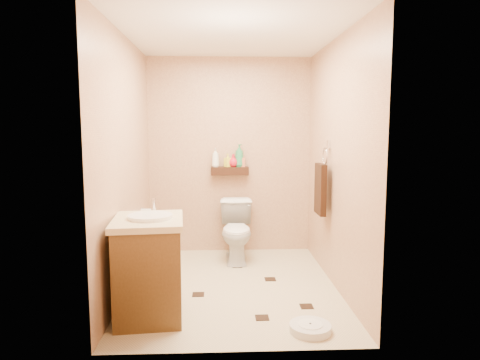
{
  "coord_description": "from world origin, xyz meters",
  "views": [
    {
      "loc": [
        -0.11,
        -4.04,
        1.54
      ],
      "look_at": [
        0.08,
        0.25,
        1.02
      ],
      "focal_mm": 32.0,
      "sensor_mm": 36.0,
      "label": 1
    }
  ],
  "objects": [
    {
      "name": "wall_front",
      "position": [
        0.0,
        -1.25,
        1.2
      ],
      "size": [
        2.0,
        0.04,
        2.4
      ],
      "primitive_type": "cube",
      "color": "tan",
      "rests_on": "ground"
    },
    {
      "name": "toilet_brush",
      "position": [
        -0.82,
        0.67,
        0.17
      ],
      "size": [
        0.11,
        0.11,
        0.5
      ],
      "color": "#1B6C6E",
      "rests_on": "ground"
    },
    {
      "name": "wall_back",
      "position": [
        0.0,
        1.25,
        1.2
      ],
      "size": [
        2.0,
        0.04,
        2.4
      ],
      "primitive_type": "cube",
      "color": "tan",
      "rests_on": "ground"
    },
    {
      "name": "wall_right",
      "position": [
        1.0,
        0.0,
        1.2
      ],
      "size": [
        0.04,
        2.5,
        2.4
      ],
      "primitive_type": "cube",
      "color": "tan",
      "rests_on": "ground"
    },
    {
      "name": "ceiling",
      "position": [
        0.0,
        0.0,
        2.4
      ],
      "size": [
        2.0,
        2.5,
        0.02
      ],
      "primitive_type": "cube",
      "color": "white",
      "rests_on": "wall_back"
    },
    {
      "name": "bathroom_scale",
      "position": [
        0.56,
        -0.98,
        0.03
      ],
      "size": [
        0.37,
        0.37,
        0.06
      ],
      "rotation": [
        0.0,
        0.0,
        0.18
      ],
      "color": "silver",
      "rests_on": "ground"
    },
    {
      "name": "wall_left",
      "position": [
        -1.0,
        0.0,
        1.2
      ],
      "size": [
        0.04,
        2.5,
        2.4
      ],
      "primitive_type": "cube",
      "color": "tan",
      "rests_on": "ground"
    },
    {
      "name": "vanity",
      "position": [
        -0.7,
        -0.64,
        0.42
      ],
      "size": [
        0.61,
        0.72,
        0.95
      ],
      "rotation": [
        0.0,
        0.0,
        0.09
      ],
      "color": "brown",
      "rests_on": "ground"
    },
    {
      "name": "towel_ring",
      "position": [
        0.91,
        0.25,
        0.95
      ],
      "size": [
        0.12,
        0.3,
        0.76
      ],
      "color": "silver",
      "rests_on": "wall_right"
    },
    {
      "name": "floor_accents",
      "position": [
        0.06,
        -0.04,
        0.0
      ],
      "size": [
        1.36,
        1.43,
        0.01
      ],
      "color": "black",
      "rests_on": "ground"
    },
    {
      "name": "bottle_b",
      "position": [
        -0.02,
        1.17,
        1.15
      ],
      "size": [
        0.1,
        0.1,
        0.16
      ],
      "primitive_type": "imported",
      "rotation": [
        0.0,
        0.0,
        5.35
      ],
      "color": "yellow",
      "rests_on": "wall_shelf"
    },
    {
      "name": "bottle_a",
      "position": [
        -0.18,
        1.17,
        1.19
      ],
      "size": [
        0.09,
        0.09,
        0.23
      ],
      "primitive_type": "imported",
      "rotation": [
        0.0,
        0.0,
        0.04
      ],
      "color": "white",
      "rests_on": "wall_shelf"
    },
    {
      "name": "bottle_d",
      "position": [
        0.12,
        1.17,
        1.21
      ],
      "size": [
        0.15,
        0.15,
        0.28
      ],
      "primitive_type": "imported",
      "rotation": [
        0.0,
        0.0,
        2.41
      ],
      "color": "#2D8853",
      "rests_on": "wall_shelf"
    },
    {
      "name": "wall_shelf",
      "position": [
        0.0,
        1.17,
        1.02
      ],
      "size": [
        0.46,
        0.14,
        0.1
      ],
      "primitive_type": "cube",
      "color": "#33170E",
      "rests_on": "wall_back"
    },
    {
      "name": "ground",
      "position": [
        0.0,
        0.0,
        0.0
      ],
      "size": [
        2.5,
        2.5,
        0.0
      ],
      "primitive_type": "plane",
      "color": "beige",
      "rests_on": "ground"
    },
    {
      "name": "bottle_e",
      "position": [
        0.15,
        1.17,
        1.15
      ],
      "size": [
        0.08,
        0.08,
        0.16
      ],
      "primitive_type": "imported",
      "rotation": [
        0.0,
        0.0,
        3.06
      ],
      "color": "#C66642",
      "rests_on": "wall_shelf"
    },
    {
      "name": "toilet",
      "position": [
        0.07,
        0.83,
        0.35
      ],
      "size": [
        0.39,
        0.68,
        0.69
      ],
      "primitive_type": "imported",
      "rotation": [
        0.0,
        0.0,
        -0.0
      ],
      "color": "white",
      "rests_on": "ground"
    },
    {
      "name": "toilet_paper",
      "position": [
        -0.94,
        0.65,
        0.6
      ],
      "size": [
        0.12,
        0.11,
        0.12
      ],
      "color": "silver",
      "rests_on": "wall_left"
    },
    {
      "name": "bottle_c",
      "position": [
        0.04,
        1.17,
        1.15
      ],
      "size": [
        0.17,
        0.17,
        0.16
      ],
      "primitive_type": "imported",
      "rotation": [
        0.0,
        0.0,
        2.39
      ],
      "color": "red",
      "rests_on": "wall_shelf"
    }
  ]
}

